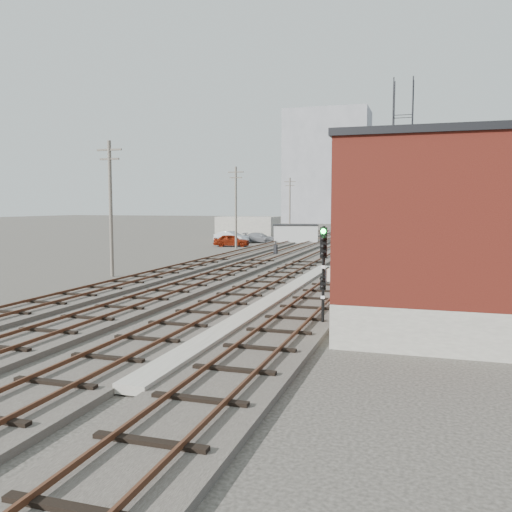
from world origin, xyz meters
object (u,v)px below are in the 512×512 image
at_px(signal_mast, 323,268).
at_px(car_red, 232,240).
at_px(car_grey, 260,238).
at_px(car_silver, 231,237).
at_px(site_trailer, 295,234).
at_px(switch_stand, 276,250).

xyz_separation_m(signal_mast, car_red, (-17.60, 38.22, -1.61)).
xyz_separation_m(car_red, car_grey, (1.20, 7.29, -0.07)).
bearing_deg(signal_mast, car_silver, 114.19).
bearing_deg(site_trailer, car_grey, 169.48).
xyz_separation_m(signal_mast, site_trailer, (-11.81, 45.91, -1.12)).
height_order(switch_stand, car_grey, switch_stand).
bearing_deg(site_trailer, switch_stand, -98.34).
distance_m(site_trailer, car_silver, 8.13).
distance_m(car_silver, car_grey, 3.70).
bearing_deg(car_silver, switch_stand, -131.77).
height_order(car_red, car_grey, car_red).
relative_size(site_trailer, car_red, 1.46).
xyz_separation_m(site_trailer, car_silver, (-7.81, -2.24, -0.45)).
xyz_separation_m(site_trailer, car_grey, (-4.60, -0.40, -0.56)).
distance_m(car_red, car_silver, 5.81).
relative_size(car_red, car_grey, 0.95).
bearing_deg(car_silver, car_red, -144.53).
height_order(signal_mast, site_trailer, signal_mast).
distance_m(switch_stand, car_silver, 18.39).
distance_m(signal_mast, switch_stand, 29.88).
height_order(site_trailer, car_grey, site_trailer).
bearing_deg(car_grey, car_red, 174.11).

